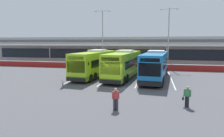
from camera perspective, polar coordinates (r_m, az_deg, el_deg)
The scene contains 15 objects.
ground_plane at distance 22.84m, azimuth 1.22°, elevation -5.01°, with size 200.00×200.00×0.00m, color #4C4C51.
terminal_building at distance 49.03m, azimuth 7.17°, elevation 5.12°, with size 70.00×13.00×6.00m.
red_barrier_wall at distance 36.90m, azimuth 5.45°, elevation 0.59°, with size 60.00×0.40×1.10m.
coach_bus_leftmost at distance 29.56m, azimuth -4.62°, elevation 1.31°, with size 3.91×12.34×3.78m.
coach_bus_left_centre at distance 28.16m, azimuth 3.30°, elevation 1.02°, with size 3.91×12.34×3.78m.
coach_bus_centre at distance 27.50m, azimuth 11.97°, elevation 0.72°, with size 3.91×12.34×3.78m.
bay_stripe_far_west at distance 30.21m, azimuth -8.43°, elevation -2.02°, with size 0.14×13.00×0.01m, color silver.
bay_stripe_west at distance 29.02m, azimuth -0.63°, elevation -2.33°, with size 0.14×13.00×0.01m, color silver.
bay_stripe_mid_west at distance 28.41m, azimuth 7.67°, elevation -2.61°, with size 0.14×13.00×0.01m, color silver.
bay_stripe_centre at distance 28.42m, azimuth 16.16°, elevation -2.83°, with size 0.14×13.00×0.01m, color silver.
pedestrian_with_handbag at distance 16.59m, azimuth 20.13°, elevation -7.19°, with size 0.64×0.43×1.62m.
pedestrian_in_dark_coat at distance 14.92m, azimuth 1.03°, elevation -8.28°, with size 0.51×0.36×1.62m.
pedestrian_child at distance 22.56m, azimuth -13.54°, elevation -3.97°, with size 0.33×0.22×1.00m.
lamp_post_west at distance 40.57m, azimuth -2.64°, elevation 9.34°, with size 3.24×0.28×11.00m.
lamp_post_centre at distance 39.42m, azimuth 15.46°, elevation 9.14°, with size 3.24×0.28×11.00m.
Camera 1 is at (4.17, -21.91, 4.90)m, focal length 32.87 mm.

